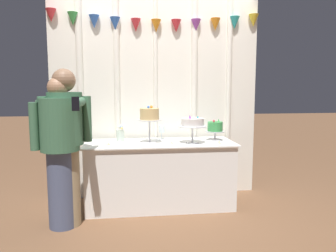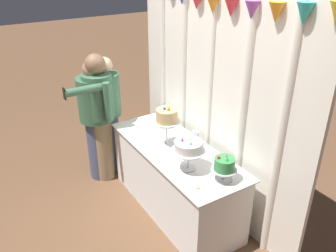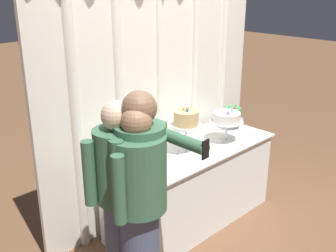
% 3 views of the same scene
% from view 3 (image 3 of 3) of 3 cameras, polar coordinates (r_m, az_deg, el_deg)
% --- Properties ---
extents(ground_plane, '(24.00, 24.00, 0.00)m').
position_cam_3_polar(ground_plane, '(4.09, 4.16, -13.38)').
color(ground_plane, brown).
extents(draped_curtain, '(2.60, 0.14, 2.56)m').
position_cam_3_polar(draped_curtain, '(3.88, -1.34, 6.58)').
color(draped_curtain, white).
rests_on(draped_curtain, ground_plane).
extents(cake_table, '(1.72, 0.67, 0.76)m').
position_cam_3_polar(cake_table, '(3.94, 3.20, -8.20)').
color(cake_table, white).
rests_on(cake_table, ground_plane).
extents(cake_display_leftmost, '(0.27, 0.27, 0.43)m').
position_cam_3_polar(cake_display_leftmost, '(3.56, 2.52, 0.80)').
color(cake_display_leftmost, silver).
rests_on(cake_display_leftmost, cake_table).
extents(cake_display_center, '(0.32, 0.32, 0.33)m').
position_cam_3_polar(cake_display_center, '(3.90, 8.12, 1.02)').
color(cake_display_center, silver).
rests_on(cake_display_center, cake_table).
extents(cake_display_rightmost, '(0.23, 0.23, 0.26)m').
position_cam_3_polar(cake_display_rightmost, '(4.26, 8.81, 1.53)').
color(cake_display_rightmost, '#B2B2B7').
rests_on(cake_display_rightmost, cake_table).
extents(wine_glass, '(0.07, 0.07, 0.17)m').
position_cam_3_polar(wine_glass, '(3.90, 1.49, -0.44)').
color(wine_glass, silver).
rests_on(wine_glass, cake_table).
extents(flower_vase, '(0.09, 0.12, 0.20)m').
position_cam_3_polar(flower_vase, '(3.54, -3.12, -3.42)').
color(flower_vase, '#B2C1B2').
rests_on(flower_vase, cake_table).
extents(tealight_far_left, '(0.05, 0.05, 0.03)m').
position_cam_3_polar(tealight_far_left, '(3.32, -1.83, -6.41)').
color(tealight_far_left, beige).
rests_on(tealight_far_left, cake_table).
extents(tealight_near_left, '(0.04, 0.04, 0.03)m').
position_cam_3_polar(tealight_near_left, '(3.78, 5.95, -3.04)').
color(tealight_near_left, beige).
rests_on(tealight_near_left, cake_table).
extents(tealight_near_right, '(0.05, 0.05, 0.03)m').
position_cam_3_polar(tealight_near_right, '(4.14, 11.46, -1.23)').
color(tealight_near_right, beige).
rests_on(tealight_near_right, cake_table).
extents(guest_man_pink_jacket, '(0.48, 0.39, 1.50)m').
position_cam_3_polar(guest_man_pink_jacket, '(2.92, -6.71, -9.50)').
color(guest_man_pink_jacket, '#4C5675').
rests_on(guest_man_pink_jacket, ground_plane).
extents(guest_girl_blue_dress, '(0.52, 0.63, 1.50)m').
position_cam_3_polar(guest_girl_blue_dress, '(2.82, -3.95, -10.75)').
color(guest_girl_blue_dress, '#4C5675').
rests_on(guest_girl_blue_dress, ground_plane).
extents(guest_man_dark_suit, '(0.50, 0.37, 1.58)m').
position_cam_3_polar(guest_man_dark_suit, '(2.85, -3.69, -9.12)').
color(guest_man_dark_suit, '#9E8966').
rests_on(guest_man_dark_suit, ground_plane).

